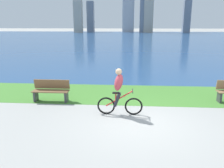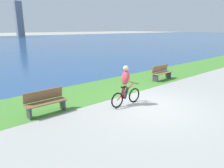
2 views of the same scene
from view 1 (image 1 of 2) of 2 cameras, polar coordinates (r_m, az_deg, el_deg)
name	(u,v)px [view 1 (image 1 of 2)]	position (r m, az deg, el deg)	size (l,w,h in m)	color
ground_plane	(139,123)	(7.76, 6.76, -9.49)	(300.00, 300.00, 0.00)	#9E9E99
grass_strip_bayside	(136,94)	(10.76, 6.04, -2.50)	(120.00, 3.16, 0.01)	#478433
bay_water_surface	(131,38)	(54.11, 4.60, 11.25)	(300.00, 84.32, 0.00)	navy
cyclist_lead	(119,92)	(8.12, 1.72, -2.00)	(1.61, 0.52, 1.67)	black
bench_near_path	(51,91)	(9.99, -14.72, -1.59)	(1.50, 0.47, 0.90)	brown
city_skyline_far_shore	(135,3)	(88.41, 5.59, 19.25)	(41.45, 7.81, 24.26)	#ADA899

